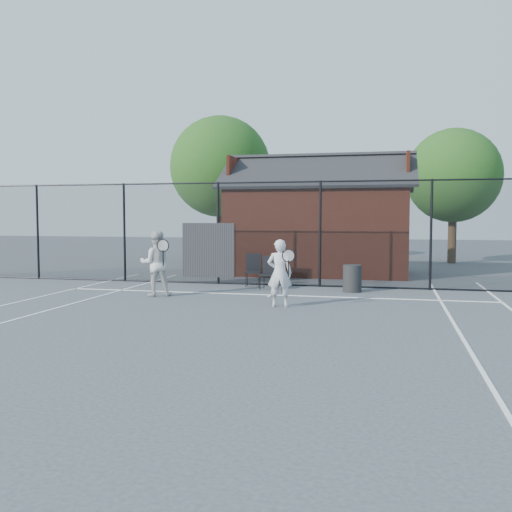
% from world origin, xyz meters
% --- Properties ---
extents(ground, '(80.00, 80.00, 0.00)m').
position_xyz_m(ground, '(0.00, 0.00, 0.00)').
color(ground, '#3E4347').
rests_on(ground, ground).
extents(court_lines, '(11.02, 18.00, 0.01)m').
position_xyz_m(court_lines, '(0.00, -1.32, 0.01)').
color(court_lines, white).
rests_on(court_lines, ground).
extents(fence, '(22.04, 3.00, 3.00)m').
position_xyz_m(fence, '(-0.30, 5.00, 1.45)').
color(fence, black).
rests_on(fence, ground).
extents(clubhouse, '(6.50, 4.36, 4.19)m').
position_xyz_m(clubhouse, '(0.50, 9.00, 1.61)').
color(clubhouse, maroon).
rests_on(clubhouse, ground).
extents(tree_left, '(4.48, 4.48, 6.44)m').
position_xyz_m(tree_left, '(-4.50, 13.50, 4.19)').
color(tree_left, '#342114').
rests_on(tree_left, ground).
extents(tree_right, '(3.97, 3.97, 5.70)m').
position_xyz_m(tree_right, '(5.50, 14.50, 3.71)').
color(tree_right, '#342114').
rests_on(tree_right, ground).
extents(player_front, '(0.68, 0.51, 1.49)m').
position_xyz_m(player_front, '(0.57, 1.24, 0.75)').
color(player_front, silver).
rests_on(player_front, ground).
extents(player_back, '(0.98, 0.88, 1.64)m').
position_xyz_m(player_back, '(-2.78, 2.23, 0.82)').
color(player_back, silver).
rests_on(player_back, ground).
extents(chair_left, '(0.50, 0.51, 0.91)m').
position_xyz_m(chair_left, '(-0.85, 4.60, 0.46)').
color(chair_left, black).
rests_on(chair_left, ground).
extents(chair_right, '(0.46, 0.48, 0.89)m').
position_xyz_m(chair_right, '(-0.30, 4.10, 0.44)').
color(chair_right, black).
rests_on(chair_right, ground).
extents(waste_bin, '(0.54, 0.54, 0.72)m').
position_xyz_m(waste_bin, '(1.97, 4.10, 0.36)').
color(waste_bin, black).
rests_on(waste_bin, ground).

